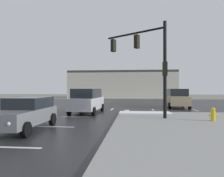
{
  "coord_description": "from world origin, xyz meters",
  "views": [
    {
      "loc": [
        4.1,
        -20.91,
        2.03
      ],
      "look_at": [
        1.24,
        7.62,
        2.1
      ],
      "focal_mm": 34.03,
      "sensor_mm": 36.0,
      "label": 1
    }
  ],
  "objects_px": {
    "fire_hydrant": "(213,114)",
    "sedan_grey": "(25,113)",
    "suv_silver": "(87,100)",
    "suv_tan": "(177,98)",
    "traffic_signal_mast": "(147,56)"
  },
  "relations": [
    {
      "from": "fire_hydrant",
      "to": "suv_silver",
      "type": "xyz_separation_m",
      "value": [
        -8.59,
        4.43,
        0.55
      ]
    },
    {
      "from": "traffic_signal_mast",
      "to": "sedan_grey",
      "type": "xyz_separation_m",
      "value": [
        -6.32,
        -4.64,
        -3.45
      ]
    },
    {
      "from": "traffic_signal_mast",
      "to": "sedan_grey",
      "type": "distance_m",
      "value": 8.56
    },
    {
      "from": "fire_hydrant",
      "to": "sedan_grey",
      "type": "bearing_deg",
      "value": -163.1
    },
    {
      "from": "fire_hydrant",
      "to": "suv_tan",
      "type": "distance_m",
      "value": 10.33
    },
    {
      "from": "suv_silver",
      "to": "fire_hydrant",
      "type": "bearing_deg",
      "value": -114.11
    },
    {
      "from": "traffic_signal_mast",
      "to": "suv_silver",
      "type": "height_order",
      "value": "traffic_signal_mast"
    },
    {
      "from": "fire_hydrant",
      "to": "suv_tan",
      "type": "relative_size",
      "value": 0.16
    },
    {
      "from": "fire_hydrant",
      "to": "sedan_grey",
      "type": "height_order",
      "value": "sedan_grey"
    },
    {
      "from": "fire_hydrant",
      "to": "suv_silver",
      "type": "relative_size",
      "value": 0.16
    },
    {
      "from": "traffic_signal_mast",
      "to": "fire_hydrant",
      "type": "relative_size",
      "value": 7.93
    },
    {
      "from": "suv_tan",
      "to": "sedan_grey",
      "type": "xyz_separation_m",
      "value": [
        -10.01,
        -13.37,
        -0.24
      ]
    },
    {
      "from": "traffic_signal_mast",
      "to": "fire_hydrant",
      "type": "xyz_separation_m",
      "value": [
        3.74,
        -1.58,
        -3.76
      ]
    },
    {
      "from": "suv_tan",
      "to": "sedan_grey",
      "type": "distance_m",
      "value": 16.71
    },
    {
      "from": "traffic_signal_mast",
      "to": "suv_silver",
      "type": "distance_m",
      "value": 6.47
    }
  ]
}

